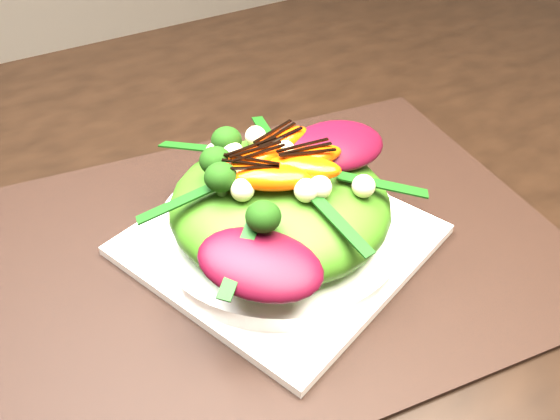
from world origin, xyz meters
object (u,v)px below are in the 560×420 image
placemat (280,245)px  plate_base (280,240)px  dining_table (204,226)px  orange_segment (249,162)px  salad_bowl (280,229)px  lettuce_mound (280,204)px

placemat → plate_base: plate_base is taller
dining_table → placemat: 0.10m
plate_base → placemat: bearing=180.0°
plate_base → dining_table: bearing=115.5°
dining_table → orange_segment: size_ratio=23.84×
plate_base → orange_segment: bearing=133.2°
placemat → plate_base: size_ratio=2.18×
dining_table → placemat: size_ratio=3.14×
plate_base → orange_segment: orange_segment is taller
salad_bowl → plate_base: bearing=0.0°
orange_segment → placemat: bearing=-46.8°
plate_base → lettuce_mound: bearing=63.4°
salad_bowl → dining_table: bearing=115.5°
dining_table → orange_segment: 0.13m
placemat → orange_segment: bearing=133.2°
placemat → lettuce_mound: (0.00, 0.00, 0.05)m
placemat → orange_segment: 0.09m
salad_bowl → orange_segment: orange_segment is taller
dining_table → placemat: bearing=-64.5°
placemat → lettuce_mound: size_ratio=2.60×
salad_bowl → placemat: bearing=180.0°
lettuce_mound → orange_segment: size_ratio=2.93×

